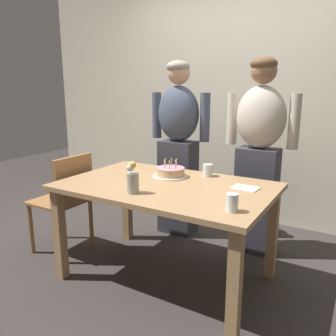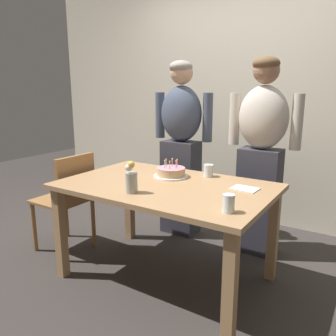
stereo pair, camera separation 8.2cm
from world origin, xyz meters
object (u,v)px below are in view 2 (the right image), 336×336
object	(u,v)px
water_glass_far	(229,203)
dining_chair	(69,195)
birthday_cake	(171,173)
flower_vase	(131,179)
person_woman_cardigan	(261,154)
napkin_stack	(245,189)
person_man_bearded	(181,146)
water_glass_near	(208,171)

from	to	relation	value
water_glass_far	dining_chair	distance (m)	1.58
birthday_cake	flower_vase	world-z (taller)	flower_vase
birthday_cake	person_woman_cardigan	distance (m)	0.80
water_glass_far	flower_vase	bearing A→B (deg)	-179.61
water_glass_far	dining_chair	bearing A→B (deg)	172.33
napkin_stack	person_woman_cardigan	distance (m)	0.64
birthday_cake	flower_vase	size ratio (longest dim) A/B	1.26
napkin_stack	dining_chair	size ratio (longest dim) A/B	0.20
person_man_bearded	dining_chair	bearing A→B (deg)	56.09
water_glass_near	flower_vase	distance (m)	0.70
person_man_bearded	person_woman_cardigan	bearing A→B (deg)	-180.00
person_woman_cardigan	napkin_stack	bearing A→B (deg)	98.51
birthday_cake	person_woman_cardigan	bearing A→B (deg)	49.89
flower_vase	person_woman_cardigan	size ratio (longest dim) A/B	0.13
water_glass_near	dining_chair	bearing A→B (deg)	-158.11
water_glass_near	napkin_stack	size ratio (longest dim) A/B	0.55
flower_vase	dining_chair	distance (m)	0.94
napkin_stack	flower_vase	size ratio (longest dim) A/B	0.81
birthday_cake	water_glass_near	xyz separation A→B (m)	(0.24, 0.17, 0.01)
person_man_bearded	dining_chair	distance (m)	1.12
water_glass_far	dining_chair	world-z (taller)	dining_chair
water_glass_far	person_woman_cardigan	xyz separation A→B (m)	(-0.17, 1.09, 0.08)
water_glass_near	water_glass_far	bearing A→B (deg)	-55.91
napkin_stack	person_man_bearded	world-z (taller)	person_man_bearded
water_glass_far	person_man_bearded	bearing A→B (deg)	131.00
birthday_cake	dining_chair	xyz separation A→B (m)	(-0.86, -0.28, -0.26)
napkin_stack	birthday_cake	bearing A→B (deg)	178.88
person_man_bearded	water_glass_far	bearing A→B (deg)	131.00
water_glass_near	water_glass_far	xyz separation A→B (m)	(0.44, -0.65, 0.00)
dining_chair	person_woman_cardigan	bearing A→B (deg)	122.77
water_glass_far	flower_vase	world-z (taller)	flower_vase
napkin_stack	person_man_bearded	distance (m)	1.08
birthday_cake	napkin_stack	xyz separation A→B (m)	(0.60, -0.01, -0.03)
person_man_bearded	birthday_cake	bearing A→B (deg)	113.81
flower_vase	dining_chair	bearing A→B (deg)	166.13
dining_chair	water_glass_far	bearing A→B (deg)	82.33
napkin_stack	person_woman_cardigan	world-z (taller)	person_woman_cardigan
napkin_stack	flower_vase	bearing A→B (deg)	-141.70
water_glass_far	flower_vase	size ratio (longest dim) A/B	0.48
person_woman_cardigan	birthday_cake	bearing A→B (deg)	49.89
birthday_cake	person_man_bearded	xyz separation A→B (m)	(-0.27, 0.61, 0.10)
water_glass_near	water_glass_far	distance (m)	0.79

